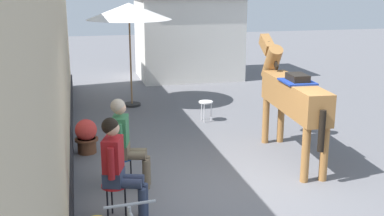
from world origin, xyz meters
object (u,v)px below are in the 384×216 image
flower_planter_farthest (86,136)px  spare_stool_white (206,104)px  saddled_horse_center (291,95)px  seated_visitor_near (118,163)px  cafe_parasol (129,12)px  seated_visitor_far (125,138)px

flower_planter_farthest → spare_stool_white: 3.08m
saddled_horse_center → flower_planter_farthest: size_ratio=4.68×
spare_stool_white → seated_visitor_near: bearing=-119.1°
flower_planter_farthest → cafe_parasol: (1.22, 3.31, 2.03)m
seated_visitor_near → saddled_horse_center: (3.17, 1.60, 0.38)m
seated_visitor_near → flower_planter_farthest: size_ratio=2.17×
seated_visitor_far → cafe_parasol: 5.27m
seated_visitor_far → flower_planter_farthest: (-0.55, 1.68, -0.44)m
flower_planter_farthest → cafe_parasol: bearing=69.7°
cafe_parasol → seated_visitor_near: bearing=-98.3°
cafe_parasol → spare_stool_white: bearing=-50.9°
seated_visitor_far → cafe_parasol: (0.68, 4.98, 1.59)m
seated_visitor_far → flower_planter_farthest: seated_visitor_far is taller
saddled_horse_center → flower_planter_farthest: 3.78m
flower_planter_farthest → cafe_parasol: cafe_parasol is taller
saddled_horse_center → spare_stool_white: size_ratio=6.52×
seated_visitor_far → cafe_parasol: cafe_parasol is taller
seated_visitor_far → spare_stool_white: size_ratio=3.02×
saddled_horse_center → spare_stool_white: 2.83m
seated_visitor_far → saddled_horse_center: 3.06m
seated_visitor_near → saddled_horse_center: bearing=26.8°
saddled_horse_center → cafe_parasol: 5.10m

